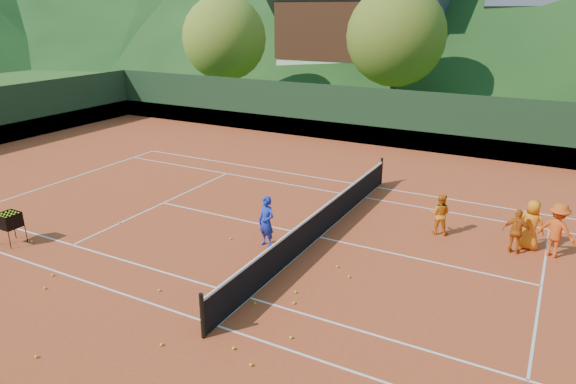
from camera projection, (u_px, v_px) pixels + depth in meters
The scene contains 34 objects.
ground at pixel (319, 238), 16.24m from camera, with size 400.00×400.00×0.00m, color #2A4C18.
clay_court at pixel (319, 237), 16.24m from camera, with size 40.00×24.00×0.02m, color #AF3E1C.
coach at pixel (266, 222), 15.37m from camera, with size 0.58×0.38×1.59m, color #1C30B6.
student_a at pixel (440, 214), 16.28m from camera, with size 0.65×0.51×1.34m, color orange.
student_b at pixel (517, 232), 14.96m from camera, with size 0.80×0.33×1.37m, color #CB5C12.
student_c at pixel (531, 225), 15.22m from camera, with size 0.75×0.49×1.54m, color orange.
student_d at pixel (557, 230), 14.73m from camera, with size 1.06×0.61×1.63m, color #E14E14.
tennis_ball_0 at pixel (53, 275), 13.84m from camera, with size 0.07×0.07×0.07m, color yellow.
tennis_ball_1 at pixel (119, 223), 17.26m from camera, with size 0.07×0.07×0.07m, color yellow.
tennis_ball_2 at pixel (234, 348), 10.86m from camera, with size 0.07×0.07×0.07m, color yellow.
tennis_ball_3 at pixel (337, 267), 14.30m from camera, with size 0.07×0.07×0.07m, color yellow.
tennis_ball_5 at pixel (159, 290), 13.09m from camera, with size 0.07×0.07×0.07m, color yellow.
tennis_ball_7 at pixel (349, 277), 13.76m from camera, with size 0.07×0.07×0.07m, color yellow.
tennis_ball_8 at pixel (294, 303), 12.53m from camera, with size 0.07×0.07×0.07m, color yellow.
tennis_ball_9 at pixel (231, 239), 16.04m from camera, with size 0.07×0.07×0.07m, color yellow.
tennis_ball_11 at pixel (161, 345), 10.97m from camera, with size 0.07×0.07×0.07m, color yellow.
tennis_ball_13 at pixel (289, 251), 15.21m from camera, with size 0.07×0.07×0.07m, color yellow.
tennis_ball_14 at pixel (212, 298), 12.74m from camera, with size 0.07×0.07×0.07m, color yellow.
tennis_ball_16 at pixel (291, 337), 11.21m from camera, with size 0.07×0.07×0.07m, color yellow.
tennis_ball_18 at pixel (251, 365), 10.35m from camera, with size 0.07×0.07×0.07m, color yellow.
tennis_ball_19 at pixel (45, 288), 13.20m from camera, with size 0.07×0.07×0.07m, color yellow.
tennis_ball_20 at pixel (296, 292), 13.02m from camera, with size 0.07×0.07×0.07m, color yellow.
tennis_ball_22 at pixel (255, 303), 12.51m from camera, with size 0.07×0.07×0.07m, color yellow.
tennis_ball_26 at pixel (36, 357), 10.60m from camera, with size 0.07×0.07×0.07m, color yellow.
tennis_ball_27 at pixel (231, 300), 12.67m from camera, with size 0.07×0.07×0.07m, color yellow.
tennis_ball_28 at pixel (32, 242), 15.84m from camera, with size 0.07×0.07×0.07m, color yellow.
court_lines at pixel (319, 237), 16.23m from camera, with size 23.83×11.03×0.00m.
tennis_net at pixel (319, 223), 16.06m from camera, with size 0.10×12.07×1.10m.
perimeter_fence at pixel (320, 200), 15.81m from camera, with size 40.40×24.24×3.00m.
ball_hopper at pixel (9, 221), 15.55m from camera, with size 0.57×0.57×1.00m.
chalet_left at pixel (363, 24), 43.68m from camera, with size 13.80×9.93×12.92m.
chalet_mid at pixel (574, 34), 40.06m from camera, with size 12.65×8.82×11.45m.
tree_a at pixel (224, 38), 36.67m from camera, with size 6.00×6.00×7.88m.
tree_b at pixel (396, 36), 32.86m from camera, with size 6.40×6.40×8.40m.
Camera 1 is at (6.16, -13.50, 6.82)m, focal length 32.00 mm.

